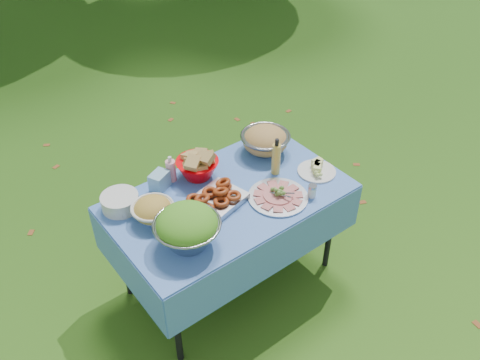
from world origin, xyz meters
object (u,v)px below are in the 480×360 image
salad_bowl (187,228)px  charcuterie_platter (278,193)px  pasta_bowl_steel (265,140)px  bread_bowl (197,164)px  oil_bottle (276,156)px  picnic_table (230,240)px  plate_stack (120,202)px

salad_bowl → charcuterie_platter: size_ratio=1.00×
salad_bowl → pasta_bowl_steel: 0.99m
salad_bowl → pasta_bowl_steel: salad_bowl is taller
bread_bowl → oil_bottle: bearing=-33.8°
charcuterie_platter → picnic_table: bearing=138.6°
picnic_table → pasta_bowl_steel: (0.48, 0.23, 0.47)m
pasta_bowl_steel → charcuterie_platter: size_ratio=0.91×
picnic_table → bread_bowl: size_ratio=5.32×
pasta_bowl_steel → oil_bottle: (-0.10, -0.23, 0.04)m
salad_bowl → plate_stack: bearing=107.5°
picnic_table → bread_bowl: (-0.04, 0.28, 0.47)m
oil_bottle → plate_stack: bearing=162.3°
bread_bowl → salad_bowl: bearing=-129.0°
charcuterie_platter → pasta_bowl_steel: bearing=59.3°
charcuterie_platter → oil_bottle: bearing=52.8°
plate_stack → oil_bottle: bearing=-17.7°
picnic_table → oil_bottle: 0.64m
pasta_bowl_steel → charcuterie_platter: bearing=-120.7°
pasta_bowl_steel → oil_bottle: bearing=-114.2°
plate_stack → oil_bottle: oil_bottle is taller
picnic_table → oil_bottle: oil_bottle is taller
plate_stack → pasta_bowl_steel: 1.06m
salad_bowl → pasta_bowl_steel: size_ratio=1.10×
picnic_table → bread_bowl: bearing=97.7°
picnic_table → pasta_bowl_steel: bearing=25.7°
salad_bowl → bread_bowl: salad_bowl is taller
salad_bowl → plate_stack: size_ratio=1.64×
bread_bowl → picnic_table: bearing=-82.3°
plate_stack → bread_bowl: bread_bowl is taller
salad_bowl → oil_bottle: 0.82m
pasta_bowl_steel → bread_bowl: bearing=174.6°
picnic_table → salad_bowl: salad_bowl is taller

